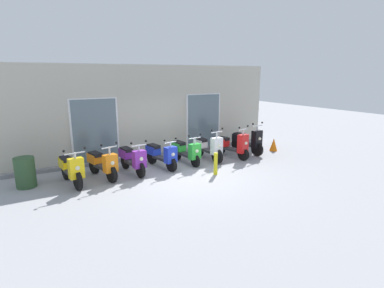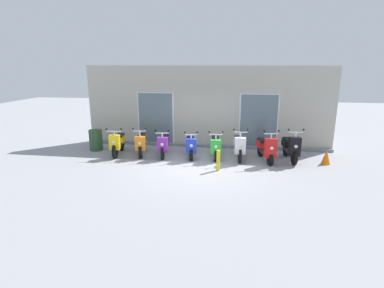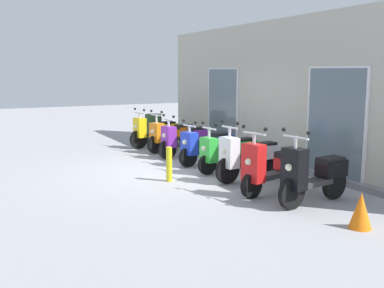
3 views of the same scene
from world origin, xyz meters
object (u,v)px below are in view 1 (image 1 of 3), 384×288
object	(u,v)px
trash_bin	(25,172)
curb_bollard	(216,164)
scooter_white	(208,147)
scooter_red	(232,145)
scooter_blue	(161,155)
scooter_purple	(132,159)
scooter_black	(248,141)
scooter_green	(186,151)
traffic_cone	(274,145)
scooter_yellow	(71,169)
scooter_orange	(102,163)

from	to	relation	value
trash_bin	curb_bollard	bearing A→B (deg)	-18.95
scooter_white	scooter_red	distance (m)	0.99
scooter_blue	scooter_red	size ratio (longest dim) A/B	1.03
scooter_purple	scooter_blue	bearing A→B (deg)	4.34
scooter_red	scooter_black	distance (m)	0.92
scooter_purple	scooter_red	size ratio (longest dim) A/B	1.01
scooter_blue	scooter_white	distance (m)	1.84
scooter_black	trash_bin	world-z (taller)	scooter_black
trash_bin	scooter_green	bearing A→B (deg)	-2.94
scooter_green	scooter_black	bearing A→B (deg)	-1.01
scooter_purple	traffic_cone	size ratio (longest dim) A/B	3.02
scooter_yellow	scooter_green	distance (m)	3.82
scooter_orange	scooter_purple	world-z (taller)	scooter_orange
scooter_yellow	scooter_purple	size ratio (longest dim) A/B	1.04
scooter_orange	trash_bin	size ratio (longest dim) A/B	1.86
curb_bollard	scooter_black	bearing A→B (deg)	30.06
scooter_blue	scooter_black	distance (m)	3.71
scooter_white	trash_bin	xyz separation A→B (m)	(-5.83, 0.32, -0.07)
scooter_purple	scooter_green	bearing A→B (deg)	2.29
scooter_purple	trash_bin	size ratio (longest dim) A/B	1.84
scooter_green	traffic_cone	world-z (taller)	scooter_green
curb_bollard	traffic_cone	distance (m)	3.96
scooter_green	scooter_purple	bearing A→B (deg)	-177.71
scooter_red	traffic_cone	world-z (taller)	scooter_red
scooter_orange	trash_bin	distance (m)	2.06
scooter_yellow	trash_bin	distance (m)	1.21
scooter_purple	scooter_green	xyz separation A→B (m)	(1.98, 0.08, -0.01)
scooter_orange	scooter_white	bearing A→B (deg)	-0.41
scooter_orange	scooter_green	size ratio (longest dim) A/B	1.02
scooter_green	scooter_red	xyz separation A→B (m)	(1.86, -0.23, 0.02)
scooter_white	scooter_green	bearing A→B (deg)	175.86
scooter_yellow	trash_bin	xyz separation A→B (m)	(-1.13, 0.42, -0.04)
scooter_purple	scooter_green	distance (m)	1.99
scooter_blue	scooter_green	distance (m)	0.95
scooter_blue	scooter_black	bearing A→B (deg)	-0.74
scooter_purple	traffic_cone	bearing A→B (deg)	-1.65
scooter_green	trash_bin	xyz separation A→B (m)	(-4.95, 0.25, -0.04)
scooter_blue	curb_bollard	size ratio (longest dim) A/B	2.29
scooter_blue	trash_bin	xyz separation A→B (m)	(-4.00, 0.25, -0.02)
trash_bin	scooter_red	bearing A→B (deg)	-4.06
curb_bollard	trash_bin	xyz separation A→B (m)	(-5.17, 1.77, 0.08)
curb_bollard	trash_bin	world-z (taller)	trash_bin
traffic_cone	scooter_yellow	bearing A→B (deg)	179.40
scooter_orange	scooter_black	size ratio (longest dim) A/B	0.99
scooter_red	trash_bin	xyz separation A→B (m)	(-6.81, 0.48, -0.06)
scooter_white	scooter_red	size ratio (longest dim) A/B	1.04
scooter_red	scooter_purple	bearing A→B (deg)	177.76
scooter_yellow	scooter_red	bearing A→B (deg)	-0.60
scooter_yellow	scooter_white	world-z (taller)	scooter_white
scooter_blue	scooter_yellow	bearing A→B (deg)	-176.63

